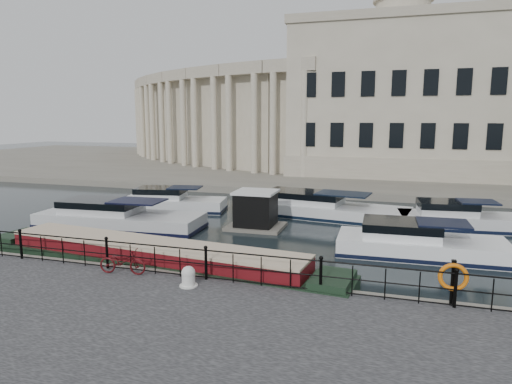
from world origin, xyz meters
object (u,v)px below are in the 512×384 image
bicycle (123,262)px  mooring_bollard (188,277)px  harbour_hut (256,211)px  life_ring_post (453,278)px  narrowboat (152,262)px

bicycle → mooring_bollard: bearing=-105.7°
bicycle → harbour_hut: bearing=-18.0°
bicycle → life_ring_post: (11.02, 0.45, 0.43)m
mooring_bollard → narrowboat: 3.72m
life_ring_post → harbour_hut: 13.33m
bicycle → mooring_bollard: bicycle is taller
harbour_hut → bicycle: bearing=-101.5°
bicycle → narrowboat: bearing=-7.5°
life_ring_post → bicycle: bearing=-177.7°
bicycle → life_ring_post: size_ratio=1.23×
narrowboat → harbour_hut: 8.37m
mooring_bollard → narrowboat: bearing=139.2°
narrowboat → mooring_bollard: bearing=-35.0°
life_ring_post → narrowboat: (-11.02, 1.56, -1.07)m
bicycle → harbour_hut: 10.31m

